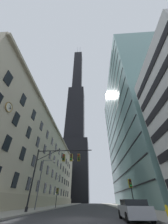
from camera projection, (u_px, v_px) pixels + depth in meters
The scene contains 10 objects.
ground_plane at pixel (77, 220), 10.61m from camera, with size 102.00×160.00×0.10m, color #303033.
station_building at pixel (38, 165), 43.35m from camera, with size 13.50×73.99×22.91m.
dark_skyscraper at pixel (75, 125), 120.27m from camera, with size 23.72×23.72×204.97m.
glass_office_midrise at pixel (136, 125), 49.93m from camera, with size 16.97×46.69×51.68m.
traffic_signal_mast at pixel (60, 163), 18.96m from camera, with size 8.72×0.63×7.94m.
traffic_light_near_right at pixel (130, 185), 16.96m from camera, with size 0.40×0.63×3.61m.
traffic_light_far_left at pixel (57, 192), 26.90m from camera, with size 0.40×0.63×3.41m.
street_lamppost at pixel (42, 178), 22.11m from camera, with size 2.30×0.32×7.50m.
fire_hydrant at pixel (167, 210), 11.28m from camera, with size 0.42×0.26×0.85m.
parked_car at pixel (133, 210), 10.20m from camera, with size 1.96×4.21×1.38m.
Camera 1 is at (1.43, -13.90, 1.29)m, focal length 20.08 mm.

